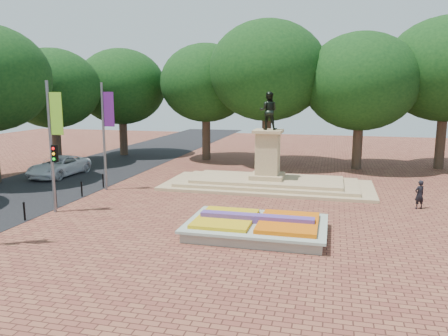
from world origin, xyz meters
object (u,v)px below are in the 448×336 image
flower_bed (257,226)px  pedestrian (419,195)px  van (59,166)px  monument (267,174)px

flower_bed → pedestrian: (7.97, 6.50, 0.43)m
pedestrian → flower_bed: bearing=8.8°
van → pedestrian: (25.10, -3.43, 0.05)m
van → flower_bed: bearing=-27.7°
pedestrian → monument: bearing=-51.6°
flower_bed → pedestrian: size_ratio=3.90×
flower_bed → monument: size_ratio=0.45×
monument → van: bearing=-179.8°
monument → van: size_ratio=2.57×
monument → van: 16.10m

